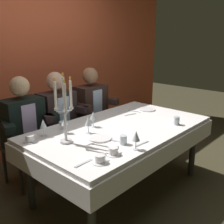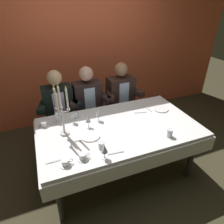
{
  "view_description": "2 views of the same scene",
  "coord_description": "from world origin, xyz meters",
  "px_view_note": "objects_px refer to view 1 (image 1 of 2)",
  "views": [
    {
      "loc": [
        -1.97,
        -1.67,
        1.65
      ],
      "look_at": [
        -0.09,
        0.04,
        0.91
      ],
      "focal_mm": 42.4,
      "sensor_mm": 36.0,
      "label": 1
    },
    {
      "loc": [
        -0.8,
        -1.81,
        2.08
      ],
      "look_at": [
        -0.08,
        0.03,
        0.93
      ],
      "focal_mm": 31.45,
      "sensor_mm": 36.0,
      "label": 2
    }
  ],
  "objects_px": {
    "dinner_plate_0": "(147,109)",
    "wine_glass_0": "(136,137)",
    "wine_glass_1": "(88,122)",
    "seated_diner_0": "(23,122)",
    "seated_diner_2": "(90,105)",
    "coffee_cup_0": "(113,151)",
    "candelabra": "(65,112)",
    "coffee_cup_2": "(100,159)",
    "dining_table": "(120,137)",
    "water_tumbler_0": "(63,125)",
    "dinner_plate_1": "(100,138)",
    "wine_glass_3": "(93,116)",
    "wine_glass_4": "(65,122)",
    "seated_diner_1": "(57,114)",
    "water_tumbler_2": "(176,121)",
    "water_tumbler_1": "(123,140)",
    "wine_glass_2": "(43,124)",
    "coffee_cup_1": "(30,139)"
  },
  "relations": [
    {
      "from": "candelabra",
      "to": "wine_glass_0",
      "type": "xyz_separation_m",
      "value": [
        0.29,
        -0.55,
        -0.16
      ]
    },
    {
      "from": "candelabra",
      "to": "dinner_plate_1",
      "type": "xyz_separation_m",
      "value": [
        0.26,
        -0.16,
        -0.27
      ]
    },
    {
      "from": "wine_glass_4",
      "to": "seated_diner_1",
      "type": "bearing_deg",
      "value": 60.23
    },
    {
      "from": "wine_glass_3",
      "to": "seated_diner_2",
      "type": "xyz_separation_m",
      "value": [
        0.6,
        0.68,
        -0.12
      ]
    },
    {
      "from": "dinner_plate_0",
      "to": "dinner_plate_1",
      "type": "xyz_separation_m",
      "value": [
        -1.08,
        -0.24,
        0.0
      ]
    },
    {
      "from": "wine_glass_1",
      "to": "seated_diner_2",
      "type": "xyz_separation_m",
      "value": [
        0.76,
        0.78,
        -0.12
      ]
    },
    {
      "from": "coffee_cup_0",
      "to": "seated_diner_2",
      "type": "relative_size",
      "value": 0.11
    },
    {
      "from": "water_tumbler_2",
      "to": "seated_diner_1",
      "type": "height_order",
      "value": "seated_diner_1"
    },
    {
      "from": "seated_diner_1",
      "to": "water_tumbler_0",
      "type": "bearing_deg",
      "value": -120.64
    },
    {
      "from": "candelabra",
      "to": "coffee_cup_2",
      "type": "relative_size",
      "value": 4.65
    },
    {
      "from": "dinner_plate_0",
      "to": "seated_diner_1",
      "type": "bearing_deg",
      "value": 139.66
    },
    {
      "from": "candelabra",
      "to": "coffee_cup_0",
      "type": "xyz_separation_m",
      "value": [
        0.1,
        -0.47,
        -0.25
      ]
    },
    {
      "from": "water_tumbler_2",
      "to": "coffee_cup_2",
      "type": "bearing_deg",
      "value": -179.41
    },
    {
      "from": "wine_glass_3",
      "to": "coffee_cup_2",
      "type": "bearing_deg",
      "value": -130.32
    },
    {
      "from": "coffee_cup_2",
      "to": "dinner_plate_1",
      "type": "bearing_deg",
      "value": 44.98
    },
    {
      "from": "seated_diner_0",
      "to": "seated_diner_1",
      "type": "height_order",
      "value": "same"
    },
    {
      "from": "wine_glass_1",
      "to": "seated_diner_0",
      "type": "relative_size",
      "value": 0.13
    },
    {
      "from": "dinner_plate_1",
      "to": "wine_glass_1",
      "type": "distance_m",
      "value": 0.22
    },
    {
      "from": "wine_glass_2",
      "to": "coffee_cup_1",
      "type": "relative_size",
      "value": 1.24
    },
    {
      "from": "dinner_plate_0",
      "to": "wine_glass_0",
      "type": "relative_size",
      "value": 1.25
    },
    {
      "from": "dining_table",
      "to": "water_tumbler_1",
      "type": "relative_size",
      "value": 24.54
    },
    {
      "from": "water_tumbler_2",
      "to": "seated_diner_2",
      "type": "height_order",
      "value": "seated_diner_2"
    },
    {
      "from": "dinner_plate_1",
      "to": "seated_diner_0",
      "type": "bearing_deg",
      "value": 102.86
    },
    {
      "from": "dinner_plate_1",
      "to": "wine_glass_4",
      "type": "height_order",
      "value": "wine_glass_4"
    },
    {
      "from": "dinner_plate_0",
      "to": "wine_glass_1",
      "type": "xyz_separation_m",
      "value": [
        -1.05,
        -0.05,
        0.11
      ]
    },
    {
      "from": "wine_glass_1",
      "to": "water_tumbler_2",
      "type": "distance_m",
      "value": 0.94
    },
    {
      "from": "wine_glass_4",
      "to": "coffee_cup_2",
      "type": "relative_size",
      "value": 1.24
    },
    {
      "from": "water_tumbler_1",
      "to": "seated_diner_0",
      "type": "relative_size",
      "value": 0.06
    },
    {
      "from": "seated_diner_0",
      "to": "seated_diner_2",
      "type": "relative_size",
      "value": 1.0
    },
    {
      "from": "wine_glass_1",
      "to": "dining_table",
      "type": "bearing_deg",
      "value": -17.06
    },
    {
      "from": "seated_diner_1",
      "to": "wine_glass_2",
      "type": "bearing_deg",
      "value": -135.38
    },
    {
      "from": "water_tumbler_0",
      "to": "water_tumbler_1",
      "type": "xyz_separation_m",
      "value": [
        0.11,
        -0.7,
        0.0
      ]
    },
    {
      "from": "dining_table",
      "to": "coffee_cup_0",
      "type": "distance_m",
      "value": 0.68
    },
    {
      "from": "wine_glass_3",
      "to": "water_tumbler_0",
      "type": "distance_m",
      "value": 0.32
    },
    {
      "from": "wine_glass_3",
      "to": "wine_glass_4",
      "type": "relative_size",
      "value": 1.0
    },
    {
      "from": "water_tumbler_0",
      "to": "coffee_cup_0",
      "type": "xyz_separation_m",
      "value": [
        -0.1,
        -0.77,
        -0.01
      ]
    },
    {
      "from": "candelabra",
      "to": "wine_glass_3",
      "type": "distance_m",
      "value": 0.49
    },
    {
      "from": "wine_glass_3",
      "to": "seated_diner_2",
      "type": "bearing_deg",
      "value": 48.57
    },
    {
      "from": "water_tumbler_1",
      "to": "coffee_cup_0",
      "type": "xyz_separation_m",
      "value": [
        -0.21,
        -0.07,
        -0.01
      ]
    },
    {
      "from": "seated_diner_1",
      "to": "coffee_cup_2",
      "type": "bearing_deg",
      "value": -113.52
    },
    {
      "from": "seated_diner_2",
      "to": "wine_glass_4",
      "type": "bearing_deg",
      "value": -146.01
    },
    {
      "from": "candelabra",
      "to": "dining_table",
      "type": "bearing_deg",
      "value": -7.53
    },
    {
      "from": "water_tumbler_0",
      "to": "seated_diner_1",
      "type": "height_order",
      "value": "seated_diner_1"
    },
    {
      "from": "dining_table",
      "to": "water_tumbler_0",
      "type": "bearing_deg",
      "value": 139.04
    },
    {
      "from": "candelabra",
      "to": "water_tumbler_0",
      "type": "bearing_deg",
      "value": 57.17
    },
    {
      "from": "dinner_plate_1",
      "to": "coffee_cup_0",
      "type": "distance_m",
      "value": 0.35
    },
    {
      "from": "dining_table",
      "to": "coffee_cup_2",
      "type": "xyz_separation_m",
      "value": [
        -0.71,
        -0.41,
        0.15
      ]
    },
    {
      "from": "candelabra",
      "to": "coffee_cup_0",
      "type": "relative_size",
      "value": 4.65
    },
    {
      "from": "water_tumbler_2",
      "to": "seated_diner_2",
      "type": "relative_size",
      "value": 0.07
    },
    {
      "from": "dinner_plate_1",
      "to": "wine_glass_4",
      "type": "xyz_separation_m",
      "value": [
        -0.12,
        0.35,
        0.11
      ]
    }
  ]
}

